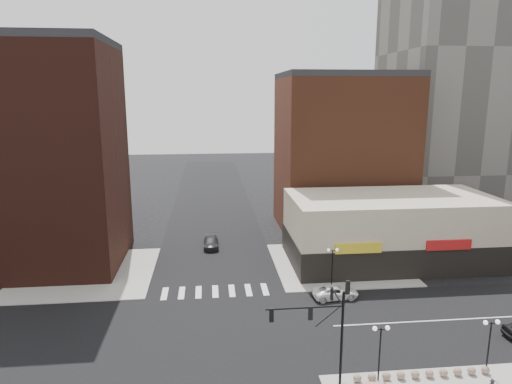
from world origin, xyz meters
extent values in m
plane|color=black|center=(0.00, 0.00, 0.00)|extent=(240.00, 240.00, 0.00)
cube|color=black|center=(0.00, 0.00, 0.01)|extent=(200.00, 14.00, 0.02)
cube|color=black|center=(0.00, 0.00, 0.01)|extent=(14.00, 200.00, 0.02)
cube|color=gray|center=(-14.50, 14.50, 0.06)|extent=(15.00, 15.00, 0.12)
cube|color=gray|center=(14.50, 14.50, 0.06)|extent=(15.00, 15.00, 0.12)
cube|color=#391912|center=(-19.00, 18.50, 12.50)|extent=(16.00, 15.00, 25.00)
cube|color=brown|center=(19.00, 29.50, 11.00)|extent=(18.00, 15.00, 22.00)
cube|color=#B6AD91|center=(21.00, 15.00, 4.00)|extent=(24.00, 12.00, 8.00)
cube|color=black|center=(21.00, 15.00, 1.70)|extent=(24.20, 12.20, 3.40)
cylinder|color=black|center=(8.20, -8.20, 3.50)|extent=(0.18, 0.18, 7.00)
cylinder|color=black|center=(5.60, -8.20, 6.00)|extent=(5.20, 0.11, 0.11)
cylinder|color=black|center=(7.20, -8.20, 5.30)|extent=(1.72, 0.06, 1.46)
cylinder|color=black|center=(8.20, -6.70, 6.00)|extent=(0.11, 3.00, 0.11)
cube|color=black|center=(3.40, -8.20, 5.60)|extent=(0.28, 0.18, 0.95)
sphere|color=red|center=(3.40, -8.20, 5.90)|extent=(0.16, 0.16, 0.16)
cube|color=black|center=(6.00, -8.20, 5.60)|extent=(0.28, 0.18, 0.95)
sphere|color=red|center=(6.00, -8.20, 5.90)|extent=(0.16, 0.16, 0.16)
cube|color=black|center=(8.20, -5.40, 5.60)|extent=(0.18, 0.28, 0.95)
sphere|color=red|center=(8.20, -5.40, 5.90)|extent=(0.16, 0.16, 0.16)
cube|color=black|center=(8.45, -8.20, 7.30)|extent=(0.28, 0.18, 0.95)
sphere|color=red|center=(8.45, -8.20, 7.60)|extent=(0.16, 0.16, 0.16)
cylinder|color=black|center=(11.00, -8.00, 2.12)|extent=(0.11, 0.11, 4.00)
cylinder|color=black|center=(11.00, -8.00, 4.02)|extent=(0.90, 0.06, 0.06)
sphere|color=white|center=(10.55, -8.00, 4.12)|extent=(0.32, 0.32, 0.32)
sphere|color=white|center=(11.45, -8.00, 4.12)|extent=(0.32, 0.32, 0.32)
cylinder|color=black|center=(19.00, -8.00, 2.12)|extent=(0.11, 0.11, 4.00)
cylinder|color=black|center=(19.00, -8.00, 4.02)|extent=(0.90, 0.06, 0.06)
sphere|color=white|center=(18.55, -8.00, 4.12)|extent=(0.32, 0.32, 0.32)
sphere|color=white|center=(19.45, -8.00, 4.12)|extent=(0.32, 0.32, 0.32)
cylinder|color=black|center=(12.00, 8.00, 2.12)|extent=(0.11, 0.11, 4.00)
cylinder|color=black|center=(12.00, 8.00, 4.02)|extent=(0.90, 0.06, 0.06)
sphere|color=white|center=(11.55, 8.00, 4.12)|extent=(0.32, 0.32, 0.32)
sphere|color=white|center=(12.45, 8.00, 4.12)|extent=(0.32, 0.32, 0.32)
sphere|color=#896A5E|center=(9.50, -8.00, 0.41)|extent=(0.59, 0.59, 0.59)
sphere|color=#896A5E|center=(10.55, -8.00, 0.41)|extent=(0.59, 0.59, 0.59)
sphere|color=#896A5E|center=(11.60, -8.00, 0.41)|extent=(0.59, 0.59, 0.59)
sphere|color=#896A5E|center=(12.65, -8.00, 0.41)|extent=(0.59, 0.59, 0.59)
sphere|color=#896A5E|center=(13.70, -8.00, 0.41)|extent=(0.59, 0.59, 0.59)
sphere|color=#896A5E|center=(14.75, -8.00, 0.41)|extent=(0.59, 0.59, 0.59)
sphere|color=#896A5E|center=(15.80, -8.00, 0.41)|extent=(0.59, 0.59, 0.59)
sphere|color=#896A5E|center=(16.85, -8.00, 0.41)|extent=(0.59, 0.59, 0.59)
sphere|color=#896A5E|center=(17.90, -8.00, 0.41)|extent=(0.59, 0.59, 0.59)
sphere|color=#896A5E|center=(18.95, -8.00, 0.41)|extent=(0.59, 0.59, 0.59)
imported|color=white|center=(11.69, 5.47, 0.63)|extent=(4.68, 2.45, 1.26)
imported|color=black|center=(-0.41, 22.08, 0.69)|extent=(1.96, 4.79, 1.39)
camera|label=1|loc=(-0.45, -35.40, 19.72)|focal=32.00mm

